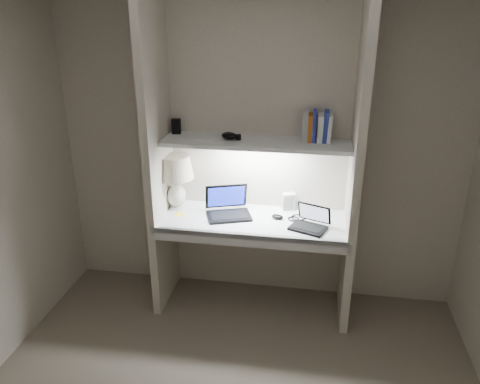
% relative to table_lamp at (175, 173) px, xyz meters
% --- Properties ---
extents(back_wall, '(3.20, 0.01, 2.50)m').
position_rel_table_lamp_xyz_m(back_wall, '(0.64, 0.17, 0.18)').
color(back_wall, beige).
rests_on(back_wall, floor).
extents(alcove_panel_left, '(0.06, 0.55, 2.50)m').
position_rel_table_lamp_xyz_m(alcove_panel_left, '(-0.09, -0.11, 0.18)').
color(alcove_panel_left, beige).
rests_on(alcove_panel_left, floor).
extents(alcove_panel_right, '(0.06, 0.55, 2.50)m').
position_rel_table_lamp_xyz_m(alcove_panel_right, '(1.37, -0.11, 0.18)').
color(alcove_panel_right, beige).
rests_on(alcove_panel_right, floor).
extents(desk, '(1.40, 0.55, 0.04)m').
position_rel_table_lamp_xyz_m(desk, '(0.64, -0.11, -0.32)').
color(desk, white).
rests_on(desk, alcove_panel_left).
extents(desk_apron, '(1.46, 0.03, 0.10)m').
position_rel_table_lamp_xyz_m(desk_apron, '(0.64, -0.37, -0.35)').
color(desk_apron, silver).
rests_on(desk_apron, desk).
extents(shelf, '(1.40, 0.36, 0.03)m').
position_rel_table_lamp_xyz_m(shelf, '(0.64, -0.01, 0.28)').
color(shelf, silver).
rests_on(shelf, back_wall).
extents(strip_light, '(0.60, 0.04, 0.02)m').
position_rel_table_lamp_xyz_m(strip_light, '(0.64, -0.01, 0.26)').
color(strip_light, white).
rests_on(strip_light, shelf).
extents(table_lamp, '(0.30, 0.30, 0.44)m').
position_rel_table_lamp_xyz_m(table_lamp, '(0.00, 0.00, 0.00)').
color(table_lamp, white).
rests_on(table_lamp, desk).
extents(laptop_main, '(0.41, 0.38, 0.22)m').
position_rel_table_lamp_xyz_m(laptop_main, '(0.43, -0.06, -0.25)').
color(laptop_main, black).
rests_on(laptop_main, desk).
extents(laptop_netbook, '(0.32, 0.30, 0.17)m').
position_rel_table_lamp_xyz_m(laptop_netbook, '(1.08, -0.18, -0.26)').
color(laptop_netbook, black).
rests_on(laptop_netbook, desk).
extents(speaker, '(0.12, 0.10, 0.14)m').
position_rel_table_lamp_xyz_m(speaker, '(0.89, 0.12, -0.23)').
color(speaker, silver).
rests_on(speaker, desk).
extents(mouse, '(0.11, 0.08, 0.03)m').
position_rel_table_lamp_xyz_m(mouse, '(0.82, -0.07, -0.28)').
color(mouse, black).
rests_on(mouse, desk).
extents(cable_coil, '(0.13, 0.13, 0.01)m').
position_rel_table_lamp_xyz_m(cable_coil, '(0.98, -0.04, -0.29)').
color(cable_coil, black).
rests_on(cable_coil, desk).
extents(sticky_note, '(0.09, 0.09, 0.00)m').
position_rel_table_lamp_xyz_m(sticky_note, '(0.06, -0.12, -0.30)').
color(sticky_note, '#F7F634').
rests_on(sticky_note, desk).
extents(book_row, '(0.21, 0.15, 0.23)m').
position_rel_table_lamp_xyz_m(book_row, '(1.08, 0.06, 0.40)').
color(book_row, white).
rests_on(book_row, shelf).
extents(shelf_box, '(0.07, 0.06, 0.12)m').
position_rel_table_lamp_xyz_m(shelf_box, '(-0.00, 0.10, 0.35)').
color(shelf_box, black).
rests_on(shelf_box, shelf).
extents(shelf_gadget, '(0.15, 0.14, 0.05)m').
position_rel_table_lamp_xyz_m(shelf_gadget, '(0.44, -0.01, 0.33)').
color(shelf_gadget, black).
rests_on(shelf_gadget, shelf).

